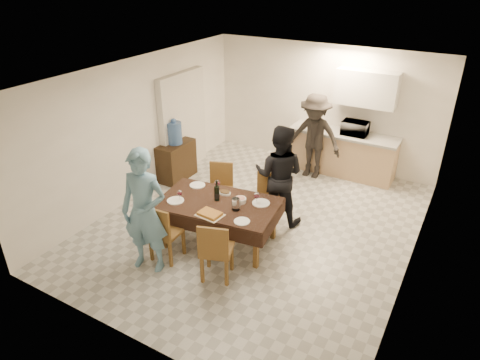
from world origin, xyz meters
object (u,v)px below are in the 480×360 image
object	(u,v)px
microwave	(355,128)
dining_table	(218,204)
console	(177,161)
water_pitcher	(236,204)
wine_bottle	(217,191)
person_near	(145,212)
person_kitchen	(314,137)
savoury_tart	(210,214)
water_jug	(174,133)
person_far	(279,175)

from	to	relation	value
microwave	dining_table	bearing A→B (deg)	71.97
console	water_pitcher	distance (m)	2.82
wine_bottle	water_pitcher	bearing A→B (deg)	-14.04
wine_bottle	person_near	xyz separation A→B (m)	(-0.50, -1.10, 0.05)
water_pitcher	person_kitchen	size ratio (longest dim) A/B	0.11
water_pitcher	microwave	bearing A→B (deg)	77.56
dining_table	savoury_tart	distance (m)	0.40
wine_bottle	person_kitchen	size ratio (longest dim) A/B	0.19
water_jug	wine_bottle	world-z (taller)	water_jug
person_far	water_jug	bearing A→B (deg)	-20.74
dining_table	person_far	bearing A→B (deg)	54.82
dining_table	water_pitcher	distance (m)	0.38
wine_bottle	person_far	bearing A→B (deg)	59.04
savoury_tart	person_near	bearing A→B (deg)	-134.13
microwave	savoury_tart	bearing A→B (deg)	75.05
water_pitcher	microwave	distance (m)	3.58
dining_table	savoury_tart	xyz separation A→B (m)	(0.10, -0.38, 0.06)
wine_bottle	person_near	distance (m)	1.21
dining_table	water_jug	bearing A→B (deg)	135.46
person_near	wine_bottle	bearing A→B (deg)	51.87
savoury_tart	microwave	bearing A→B (deg)	75.05
dining_table	wine_bottle	xyz separation A→B (m)	(-0.05, 0.05, 0.20)
water_jug	person_near	distance (m)	2.91
water_jug	microwave	world-z (taller)	water_jug
water_jug	person_kitchen	distance (m)	2.83
dining_table	person_near	distance (m)	1.21
person_far	wine_bottle	bearing A→B (deg)	48.11
water_pitcher	person_near	xyz separation A→B (m)	(-0.90, -1.00, 0.12)
dining_table	person_kitchen	bearing A→B (deg)	74.45
water_jug	person_near	xyz separation A→B (m)	(1.42, -2.54, -0.07)
water_pitcher	person_far	bearing A→B (deg)	79.70
water_pitcher	person_far	world-z (taller)	person_far
water_jug	person_kitchen	xyz separation A→B (m)	(2.39, 1.50, -0.12)
microwave	person_near	bearing A→B (deg)	69.60
console	person_far	world-z (taller)	person_far
water_pitcher	person_kitchen	xyz separation A→B (m)	(0.07, 3.04, 0.07)
water_jug	water_pitcher	size ratio (longest dim) A/B	2.34
wine_bottle	water_pitcher	distance (m)	0.42
console	microwave	world-z (taller)	microwave
console	savoury_tart	bearing A→B (deg)	-42.01
microwave	person_far	world-z (taller)	person_far
water_jug	person_far	distance (m)	2.56
console	person_kitchen	distance (m)	2.87
wine_bottle	savoury_tart	world-z (taller)	wine_bottle
dining_table	water_jug	distance (m)	2.49
console	water_pitcher	bearing A→B (deg)	-33.49
person_far	microwave	bearing A→B (deg)	-114.34
dining_table	water_pitcher	bearing A→B (deg)	-15.66
water_pitcher	wine_bottle	bearing A→B (deg)	165.96
water_pitcher	person_far	size ratio (longest dim) A/B	0.11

